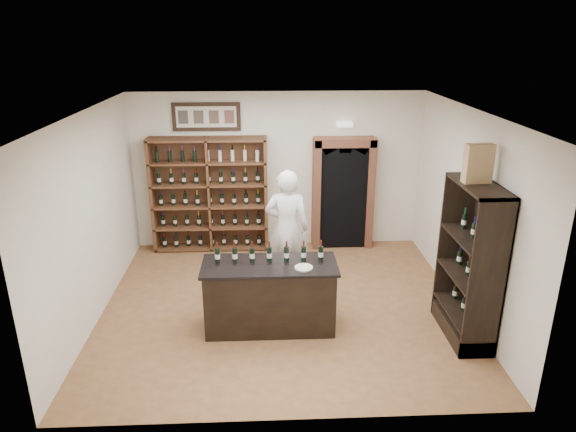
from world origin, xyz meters
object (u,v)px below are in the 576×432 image
object	(u,v)px
tasting_counter	(270,296)
side_cabinet	(469,286)
counter_bottle_0	(217,255)
wine_shelf	(210,194)
shopkeeper	(287,228)
wine_crate	(478,164)

from	to	relation	value
tasting_counter	side_cabinet	xyz separation A→B (m)	(2.72, -0.30, 0.26)
tasting_counter	counter_bottle_0	size ratio (longest dim) A/B	6.27
counter_bottle_0	side_cabinet	bearing A→B (deg)	-6.51
wine_shelf	shopkeeper	distance (m)	2.10
counter_bottle_0	side_cabinet	size ratio (longest dim) A/B	0.14
side_cabinet	counter_bottle_0	bearing A→B (deg)	173.49
shopkeeper	wine_crate	distance (m)	3.21
side_cabinet	tasting_counter	bearing A→B (deg)	173.72
counter_bottle_0	shopkeeper	distance (m)	1.65
side_cabinet	shopkeeper	distance (m)	2.96
wine_shelf	shopkeeper	bearing A→B (deg)	-47.86
wine_crate	shopkeeper	bearing A→B (deg)	141.62
wine_shelf	tasting_counter	xyz separation A→B (m)	(1.10, -2.93, -0.61)
tasting_counter	counter_bottle_0	xyz separation A→B (m)	(-0.72, 0.09, 0.61)
side_cabinet	wine_crate	world-z (taller)	wine_crate
counter_bottle_0	wine_shelf	bearing A→B (deg)	97.62
counter_bottle_0	shopkeeper	size ratio (longest dim) A/B	0.15
shopkeeper	tasting_counter	bearing A→B (deg)	86.49
tasting_counter	shopkeeper	distance (m)	1.50
wine_shelf	tasting_counter	distance (m)	3.19
counter_bottle_0	shopkeeper	xyz separation A→B (m)	(1.02, 1.29, -0.12)
wine_shelf	shopkeeper	world-z (taller)	wine_shelf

